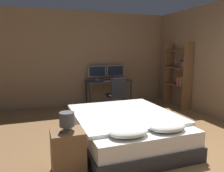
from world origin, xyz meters
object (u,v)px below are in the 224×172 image
keyboard (111,81)px  bed (126,128)px  monitor_right (115,71)px  nightstand (68,152)px  bookshelf (180,73)px  office_chair (117,98)px  monitor_left (97,72)px  desk (109,84)px  bedside_lamp (67,120)px  computer_mouse (120,80)px

keyboard → bed: bearing=-103.5°
monitor_right → nightstand: bearing=-119.5°
nightstand → bookshelf: size_ratio=0.32×
nightstand → office_chair: office_chair is taller
monitor_left → bookshelf: bearing=-28.2°
monitor_right → office_chair: monitor_right is taller
desk → monitor_left: 0.49m
monitor_left → bookshelf: (2.07, -1.11, -0.00)m
bedside_lamp → monitor_left: bearing=68.1°
bookshelf → office_chair: bearing=173.8°
nightstand → monitor_right: (1.97, 3.47, 0.68)m
nightstand → bed: bearing=30.1°
bed → desk: desk is taller
bedside_lamp → monitor_right: 4.00m
bedside_lamp → office_chair: bearing=57.1°
bed → bedside_lamp: (-1.09, -0.63, 0.47)m
nightstand → monitor_right: 4.05m
monitor_right → bookshelf: bookshelf is taller
monitor_left → keyboard: (0.29, -0.38, -0.23)m
office_chair → bookshelf: (1.80, -0.20, 0.61)m
bookshelf → monitor_right: bearing=143.4°
monitor_right → bedside_lamp: bearing=-119.5°
monitor_right → office_chair: size_ratio=0.58×
bedside_lamp → desk: size_ratio=0.19×
monitor_left → computer_mouse: (0.58, -0.38, -0.22)m
monitor_right → desk: bearing=-146.5°
office_chair → bookshelf: size_ratio=0.50×
bookshelf → monitor_left: bearing=151.8°
bedside_lamp → monitor_right: bearing=60.5°
monitor_right → computer_mouse: (0.00, -0.38, -0.22)m
monitor_left → office_chair: (0.27, -0.91, -0.61)m
keyboard → computer_mouse: bearing=0.0°
bed → monitor_left: size_ratio=4.01×
bed → monitor_right: 3.06m
bed → computer_mouse: 2.66m
nightstand → bookshelf: 4.25m
office_chair → bed: bearing=-106.4°
keyboard → office_chair: 0.66m
bed → office_chair: (0.57, 1.93, 0.10)m
keyboard → office_chair: bearing=-92.4°
bed → computer_mouse: size_ratio=29.90×
nightstand → monitor_right: monitor_right is taller
monitor_right → computer_mouse: size_ratio=7.45×
monitor_left → computer_mouse: size_ratio=7.45×
bookshelf → bed: bearing=-143.9°
nightstand → desk: desk is taller
nightstand → computer_mouse: 3.70m
bedside_lamp → keyboard: bearing=61.5°
bed → computer_mouse: bearing=70.4°
bookshelf → computer_mouse: bearing=153.9°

